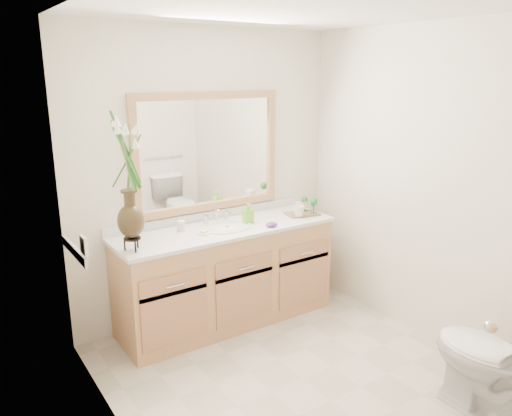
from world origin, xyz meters
TOP-DOWN VIEW (x-y plane):
  - floor at (0.00, 0.00)m, footprint 2.60×2.60m
  - ceiling at (0.00, 0.00)m, footprint 2.40×2.60m
  - wall_back at (0.00, 1.30)m, footprint 2.40×0.02m
  - wall_front at (0.00, -1.30)m, footprint 2.40×0.02m
  - wall_left at (-1.20, 0.00)m, footprint 0.02×2.60m
  - wall_right at (1.20, 0.00)m, footprint 0.02×2.60m
  - vanity at (0.00, 1.01)m, footprint 1.80×0.55m
  - counter at (0.00, 1.01)m, footprint 1.84×0.57m
  - sink at (0.00, 1.00)m, footprint 0.38×0.34m
  - mirror at (0.00, 1.28)m, footprint 1.32×0.04m
  - switch_plate at (-1.19, 0.76)m, footprint 0.02×0.12m
  - door at (-0.30, -1.29)m, footprint 0.80×0.03m
  - toilet at (0.70, -0.92)m, footprint 0.42×0.75m
  - flower_vase at (-0.82, 0.91)m, footprint 0.22×0.22m
  - tumbler at (-0.35, 1.12)m, footprint 0.06×0.06m
  - soap_dish at (-0.23, 0.95)m, footprint 0.09×0.09m
  - soap_bottle at (0.22, 1.02)m, footprint 0.07×0.07m
  - purple_dish at (0.31, 0.82)m, footprint 0.11×0.09m
  - tray at (0.74, 0.96)m, footprint 0.31×0.24m
  - mug_left at (0.66, 0.90)m, footprint 0.12×0.11m
  - mug_right at (0.77, 1.01)m, footprint 0.14×0.14m
  - goblet_front at (0.82, 0.89)m, footprint 0.06×0.06m
  - goblet_back at (0.82, 1.02)m, footprint 0.06×0.06m

SIDE VIEW (x-z plane):
  - floor at x=0.00m, z-range 0.00..0.00m
  - toilet at x=0.70m, z-range 0.00..0.74m
  - vanity at x=0.00m, z-range 0.00..0.80m
  - sink at x=0.00m, z-range 0.66..0.89m
  - counter at x=0.00m, z-range 0.80..0.83m
  - tray at x=0.74m, z-range 0.83..0.84m
  - soap_dish at x=-0.23m, z-range 0.82..0.85m
  - purple_dish at x=0.31m, z-range 0.83..0.87m
  - tumbler at x=-0.35m, z-range 0.83..0.91m
  - mug_left at x=0.66m, z-range 0.84..0.94m
  - mug_right at x=0.77m, z-range 0.84..0.94m
  - soap_bottle at x=0.22m, z-range 0.83..0.98m
  - goblet_back at x=0.82m, z-range 0.87..0.99m
  - goblet_front at x=0.82m, z-range 0.87..1.01m
  - switch_plate at x=-1.19m, z-range 0.92..1.04m
  - door at x=-0.30m, z-range 0.00..2.00m
  - wall_back at x=0.00m, z-range 0.00..2.40m
  - wall_front at x=0.00m, z-range 0.00..2.40m
  - wall_left at x=-1.20m, z-range 0.00..2.40m
  - wall_right at x=1.20m, z-range 0.00..2.40m
  - mirror at x=0.00m, z-range 0.92..1.89m
  - flower_vase at x=-0.82m, z-range 0.99..1.89m
  - ceiling at x=0.00m, z-range 2.39..2.41m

